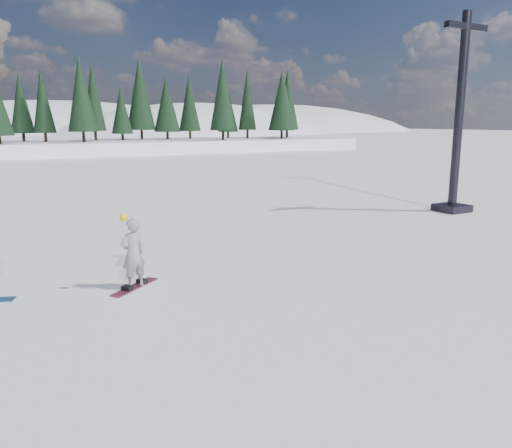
{
  "coord_description": "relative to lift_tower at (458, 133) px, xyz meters",
  "views": [
    {
      "loc": [
        -1.71,
        -10.14,
        3.88
      ],
      "look_at": [
        4.55,
        1.87,
        1.1
      ],
      "focal_mm": 35.0,
      "sensor_mm": 36.0,
      "label": 1
    }
  ],
  "objects": [
    {
      "name": "lift_tower",
      "position": [
        0.0,
        0.0,
        0.0
      ],
      "size": [
        2.3,
        1.26,
        8.34
      ],
      "rotation": [
        0.0,
        0.0,
        0.01
      ],
      "color": "black",
      "rests_on": "ground"
    },
    {
      "name": "snowboarder_woman",
      "position": [
        -15.0,
        -3.82,
        -2.54
      ],
      "size": [
        0.71,
        0.57,
        1.83
      ],
      "rotation": [
        0.0,
        0.0,
        3.46
      ],
      "color": "gray",
      "rests_on": "ground"
    },
    {
      "name": "ground",
      "position": [
        -15.97,
        -5.08,
        -3.39
      ],
      "size": [
        420.0,
        420.0,
        0.0
      ],
      "primitive_type": "plane",
      "color": "white",
      "rests_on": "ground"
    },
    {
      "name": "snowboard_woman",
      "position": [
        -15.0,
        -3.82,
        -3.38
      ],
      "size": [
        1.35,
        1.16,
        0.03
      ],
      "primitive_type": "cube",
      "rotation": [
        0.0,
        0.0,
        0.67
      ],
      "color": "maroon",
      "rests_on": "ground"
    }
  ]
}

